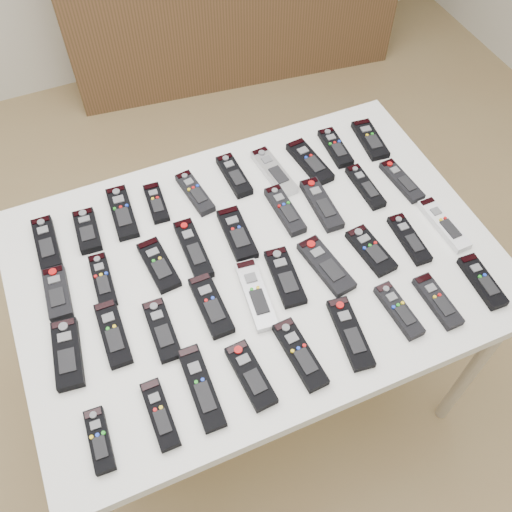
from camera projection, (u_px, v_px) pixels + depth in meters
name	position (u px, v px, depth m)	size (l,w,h in m)	color
ground	(273.00, 368.00, 2.16)	(4.00, 4.00, 0.00)	#97794C
table	(256.00, 273.00, 1.55)	(1.25, 0.88, 0.78)	white
remote_0	(47.00, 244.00, 1.52)	(0.05, 0.18, 0.02)	black
remote_1	(87.00, 231.00, 1.55)	(0.06, 0.14, 0.02)	black
remote_2	(122.00, 213.00, 1.59)	(0.06, 0.19, 0.02)	black
remote_3	(156.00, 203.00, 1.61)	(0.05, 0.14, 0.02)	black
remote_4	(195.00, 193.00, 1.63)	(0.05, 0.17, 0.02)	black
remote_5	(234.00, 175.00, 1.67)	(0.05, 0.16, 0.02)	black
remote_6	(274.00, 172.00, 1.67)	(0.05, 0.19, 0.02)	#B7B7BC
remote_7	(310.00, 162.00, 1.70)	(0.06, 0.18, 0.02)	black
remote_8	(335.00, 148.00, 1.74)	(0.05, 0.16, 0.02)	black
remote_9	(370.00, 140.00, 1.76)	(0.06, 0.16, 0.02)	black
remote_10	(57.00, 293.00, 1.43)	(0.06, 0.15, 0.02)	black
remote_11	(103.00, 280.00, 1.45)	(0.04, 0.16, 0.02)	black
remote_12	(159.00, 265.00, 1.48)	(0.06, 0.17, 0.02)	black
remote_13	(193.00, 249.00, 1.51)	(0.05, 0.19, 0.02)	black
remote_14	(237.00, 234.00, 1.54)	(0.06, 0.18, 0.02)	black
remote_15	(285.00, 210.00, 1.59)	(0.05, 0.18, 0.02)	black
remote_16	(321.00, 204.00, 1.60)	(0.05, 0.19, 0.02)	black
remote_17	(365.00, 187.00, 1.64)	(0.04, 0.17, 0.02)	black
remote_18	(402.00, 181.00, 1.66)	(0.04, 0.17, 0.02)	black
remote_19	(68.00, 354.00, 1.33)	(0.06, 0.18, 0.02)	black
remote_20	(113.00, 333.00, 1.36)	(0.05, 0.18, 0.02)	black
remote_21	(162.00, 330.00, 1.37)	(0.05, 0.17, 0.02)	black
remote_22	(211.00, 305.00, 1.41)	(0.06, 0.18, 0.02)	black
remote_23	(256.00, 295.00, 1.43)	(0.05, 0.20, 0.02)	#B7B7BC
remote_24	(285.00, 277.00, 1.46)	(0.06, 0.17, 0.02)	black
remote_25	(326.00, 266.00, 1.48)	(0.06, 0.18, 0.02)	black
remote_26	(371.00, 250.00, 1.51)	(0.06, 0.16, 0.02)	black
remote_27	(409.00, 239.00, 1.53)	(0.05, 0.16, 0.02)	black
remote_28	(444.00, 224.00, 1.56)	(0.05, 0.19, 0.02)	silver
remote_29	(100.00, 440.00, 1.21)	(0.04, 0.14, 0.02)	black
remote_30	(160.00, 414.00, 1.25)	(0.04, 0.16, 0.02)	black
remote_31	(201.00, 387.00, 1.28)	(0.05, 0.21, 0.02)	black
remote_32	(251.00, 375.00, 1.30)	(0.06, 0.17, 0.02)	black
remote_33	(300.00, 354.00, 1.33)	(0.05, 0.18, 0.02)	black
remote_34	(350.00, 333.00, 1.36)	(0.05, 0.19, 0.02)	black
remote_35	(399.00, 310.00, 1.40)	(0.04, 0.16, 0.02)	black
remote_36	(438.00, 301.00, 1.42)	(0.05, 0.16, 0.02)	black
remote_37	(482.00, 281.00, 1.45)	(0.05, 0.16, 0.02)	black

